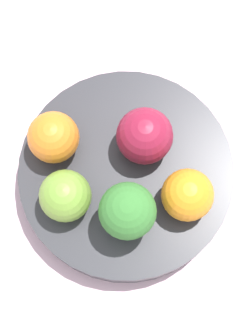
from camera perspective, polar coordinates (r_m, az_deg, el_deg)
name	(u,v)px	position (r m, az deg, el deg)	size (l,w,h in m)	color
ground_plane	(126,184)	(0.58, 0.00, -1.60)	(6.00, 6.00, 0.00)	gray
table_surface	(126,181)	(0.57, 0.00, -1.37)	(1.20, 1.20, 0.02)	silver
bowl	(126,175)	(0.55, 0.00, -0.71)	(0.21, 0.21, 0.03)	#2D2D33
broccoli	(127,211)	(0.49, 0.15, -4.43)	(0.05, 0.05, 0.06)	#8CB76B
apple_red	(65,196)	(0.51, -6.19, -2.84)	(0.05, 0.05, 0.05)	olive
apple_green	(145,136)	(0.51, 1.91, 3.28)	(0.05, 0.05, 0.05)	maroon
orange_front	(53,137)	(0.52, -7.39, 3.11)	(0.05, 0.05, 0.05)	orange
orange_back	(187,195)	(0.51, 6.26, -2.75)	(0.05, 0.05, 0.05)	orange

